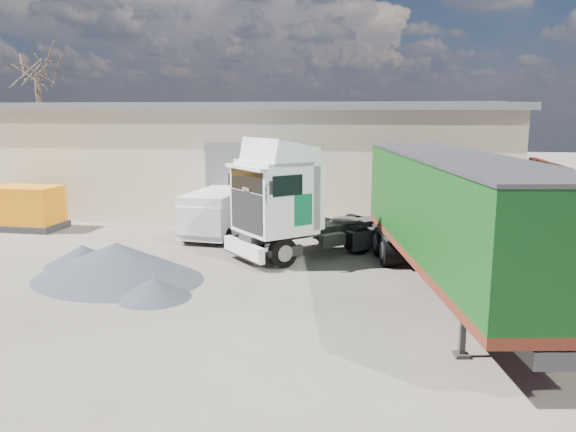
# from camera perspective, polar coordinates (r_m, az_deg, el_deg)

# --- Properties ---
(ground) EXTENTS (120.00, 120.00, 0.00)m
(ground) POSITION_cam_1_polar(r_m,az_deg,el_deg) (14.41, -4.64, -9.54)
(ground) COLOR #2A2622
(ground) RESTS_ON ground
(warehouse) EXTENTS (30.60, 12.60, 5.42)m
(warehouse) POSITION_cam_1_polar(r_m,az_deg,el_deg) (30.65, -8.53, 6.20)
(warehouse) COLOR beige
(warehouse) RESTS_ON ground
(bare_tree) EXTENTS (4.00, 4.00, 9.60)m
(bare_tree) POSITION_cam_1_polar(r_m,az_deg,el_deg) (39.49, -24.24, 14.01)
(bare_tree) COLOR #382B21
(bare_tree) RESTS_ON ground
(tractor_unit) EXTENTS (6.00, 5.75, 4.11)m
(tractor_unit) POSITION_cam_1_polar(r_m,az_deg,el_deg) (19.18, 0.63, 0.92)
(tractor_unit) COLOR black
(tractor_unit) RESTS_ON ground
(box_trailer) EXTENTS (4.49, 11.79, 3.84)m
(box_trailer) POSITION_cam_1_polar(r_m,az_deg,el_deg) (15.39, 16.37, 0.39)
(box_trailer) COLOR #2D2D30
(box_trailer) RESTS_ON ground
(panel_van) EXTENTS (2.26, 4.64, 1.83)m
(panel_van) POSITION_cam_1_polar(r_m,az_deg,el_deg) (22.65, -7.03, 0.34)
(panel_van) COLOR black
(panel_van) RESTS_ON ground
(orange_skip) EXTENTS (2.99, 1.92, 1.84)m
(orange_skip) POSITION_cam_1_polar(r_m,az_deg,el_deg) (26.26, -25.03, 0.50)
(orange_skip) COLOR #2D2D30
(orange_skip) RESTS_ON ground
(gravel_heap) EXTENTS (6.38, 6.27, 1.12)m
(gravel_heap) POSITION_cam_1_polar(r_m,az_deg,el_deg) (17.64, -17.17, -4.44)
(gravel_heap) COLOR black
(gravel_heap) RESTS_ON ground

